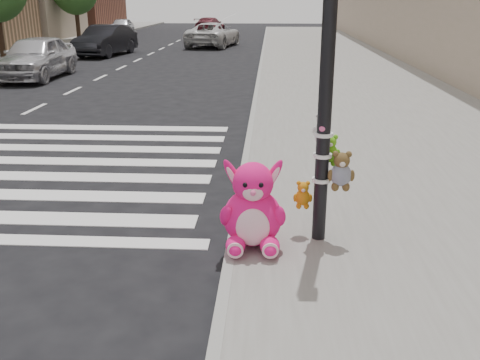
# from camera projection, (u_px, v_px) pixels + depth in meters

# --- Properties ---
(ground) EXTENTS (120.00, 120.00, 0.00)m
(ground) POSITION_uv_depth(u_px,v_px,m) (56.00, 326.00, 5.03)
(ground) COLOR black
(ground) RESTS_ON ground
(sidewalk_near) EXTENTS (7.00, 80.00, 0.14)m
(sidewalk_near) POSITION_uv_depth(u_px,v_px,m) (383.00, 111.00, 14.19)
(sidewalk_near) COLOR slate
(sidewalk_near) RESTS_ON ground
(curb_edge) EXTENTS (0.12, 80.00, 0.15)m
(curb_edge) POSITION_uv_depth(u_px,v_px,m) (254.00, 109.00, 14.37)
(curb_edge) COLOR gray
(curb_edge) RESTS_ON ground
(signal_pole) EXTENTS (0.70, 0.49, 4.00)m
(signal_pole) POSITION_uv_depth(u_px,v_px,m) (328.00, 107.00, 6.03)
(signal_pole) COLOR black
(signal_pole) RESTS_ON sidewalk_near
(pink_bunny) EXTENTS (0.77, 0.81, 1.08)m
(pink_bunny) POSITION_uv_depth(u_px,v_px,m) (253.00, 211.00, 6.19)
(pink_bunny) COLOR #FF157A
(pink_bunny) RESTS_ON sidewalk_near
(red_teddy) EXTENTS (0.13, 0.10, 0.17)m
(red_teddy) POSITION_uv_depth(u_px,v_px,m) (255.00, 211.00, 7.13)
(red_teddy) COLOR #A21D10
(red_teddy) RESTS_ON sidewalk_near
(car_silver_far) EXTENTS (1.95, 4.69, 1.59)m
(car_silver_far) POSITION_uv_depth(u_px,v_px,m) (36.00, 57.00, 19.98)
(car_silver_far) COLOR silver
(car_silver_far) RESTS_ON ground
(car_dark_far) EXTENTS (2.35, 4.90, 1.55)m
(car_dark_far) POSITION_uv_depth(u_px,v_px,m) (106.00, 40.00, 27.78)
(car_dark_far) COLOR black
(car_dark_far) RESTS_ON ground
(car_white_near) EXTENTS (3.26, 5.54, 1.45)m
(car_white_near) POSITION_uv_depth(u_px,v_px,m) (213.00, 35.00, 32.76)
(car_white_near) COLOR beige
(car_white_near) RESTS_ON ground
(car_maroon_near) EXTENTS (2.43, 4.65, 1.29)m
(car_maroon_near) POSITION_uv_depth(u_px,v_px,m) (210.00, 25.00, 45.20)
(car_maroon_near) COLOR maroon
(car_maroon_near) RESTS_ON ground
(car_silver_deep) EXTENTS (1.95, 4.09, 1.35)m
(car_silver_deep) POSITION_uv_depth(u_px,v_px,m) (122.00, 27.00, 42.11)
(car_silver_deep) COLOR #B4B5BA
(car_silver_deep) RESTS_ON ground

